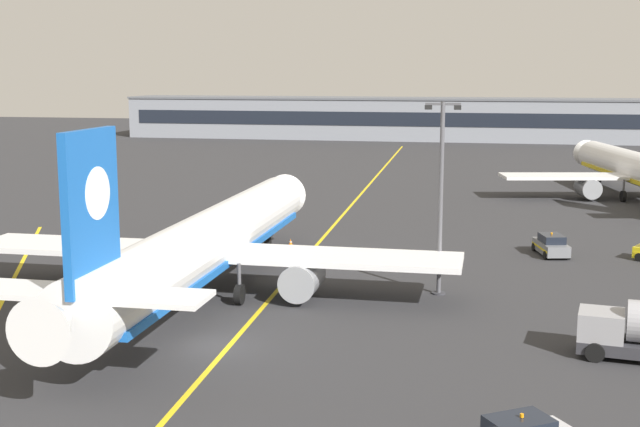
# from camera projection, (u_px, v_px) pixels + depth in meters

# --- Properties ---
(ground_plane) EXTENTS (400.00, 400.00, 0.00)m
(ground_plane) POSITION_uv_depth(u_px,v_px,m) (213.00, 346.00, 44.05)
(ground_plane) COLOR #2D2D30
(taxiway_centreline) EXTENTS (5.54, 179.93, 0.01)m
(taxiway_centreline) POSITION_uv_depth(u_px,v_px,m) (324.00, 237.00, 73.04)
(taxiway_centreline) COLOR yellow
(taxiway_centreline) RESTS_ON ground
(airliner_foreground) EXTENTS (32.01, 41.40, 11.65)m
(airliner_foreground) POSITION_uv_depth(u_px,v_px,m) (208.00, 243.00, 53.53)
(airliner_foreground) COLOR white
(airliner_foreground) RESTS_ON ground
(apron_lamp_post) EXTENTS (2.24, 0.90, 12.30)m
(apron_lamp_post) POSITION_uv_depth(u_px,v_px,m) (441.00, 195.00, 53.22)
(apron_lamp_post) COLOR #515156
(apron_lamp_post) RESTS_ON ground
(service_car_fourth) EXTENTS (2.80, 4.51, 1.79)m
(service_car_fourth) POSITION_uv_depth(u_px,v_px,m) (551.00, 245.00, 65.61)
(service_car_fourth) COLOR slate
(service_car_fourth) RESTS_ON ground
(safety_cone_by_nose_gear) EXTENTS (0.44, 0.44, 0.55)m
(safety_cone_by_nose_gear) POSITION_uv_depth(u_px,v_px,m) (291.00, 242.00, 69.30)
(safety_cone_by_nose_gear) COLOR orange
(safety_cone_by_nose_gear) RESTS_ON ground
(terminal_building) EXTENTS (116.71, 12.40, 8.73)m
(terminal_building) POSITION_uv_depth(u_px,v_px,m) (401.00, 119.00, 176.13)
(terminal_building) COLOR gray
(terminal_building) RESTS_ON ground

